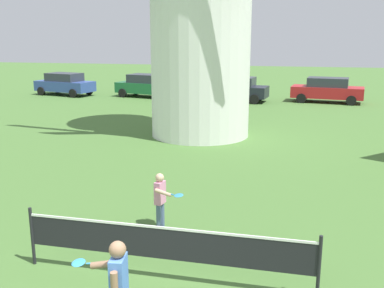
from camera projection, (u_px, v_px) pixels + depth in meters
tennis_net at (165, 244)px, 7.50m from camera, size 5.09×0.06×1.10m
player_near at (118, 287)px, 5.90m from camera, size 0.85×0.50×1.51m
player_far at (161, 197)px, 9.60m from camera, size 0.71×0.62×1.24m
parked_car_blue at (65, 84)px, 31.60m from camera, size 4.49×2.59×1.56m
parked_car_green at (146, 85)px, 30.58m from camera, size 4.37×2.56×1.56m
parked_car_black at (237, 89)px, 28.53m from camera, size 3.98×2.23×1.56m
parked_car_red at (327, 90)px, 28.09m from camera, size 4.54×2.32×1.56m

